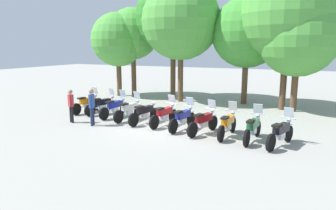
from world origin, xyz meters
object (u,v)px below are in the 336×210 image
Objects in this scene: tree_1 at (133,34)px; tree_2 at (173,16)px; tree_0 at (118,40)px; tree_4 at (247,33)px; tree_3 at (181,21)px; motorcycle_3 at (129,110)px; motorcycle_4 at (145,113)px; motorcycle_1 at (103,105)px; motorcycle_6 at (183,118)px; motorcycle_8 at (228,124)px; person_1 at (71,104)px; motorcycle_9 at (253,128)px; person_0 at (92,104)px; motorcycle_7 at (204,121)px; tree_6 at (298,37)px; motorcycle_5 at (165,115)px; motorcycle_2 at (115,107)px; motorcycle_0 at (87,103)px; motorcycle_10 at (281,132)px; tree_5 at (288,15)px.

tree_2 is (3.28, -0.10, 1.10)m from tree_1.
tree_4 is at bearing 3.31° from tree_0.
tree_2 is 1.05× the size of tree_3.
motorcycle_3 reaches higher than motorcycle_4.
motorcycle_1 is 7.38m from tree_0.
motorcycle_4 is 0.99× the size of motorcycle_6.
motorcycle_4 is at bearing -76.44° from tree_2.
person_1 is at bearing 100.36° from motorcycle_8.
motorcycle_4 is 0.34× the size of tree_1.
tree_2 is at bearing -167.79° from person_1.
motorcycle_9 is (3.10, -0.41, 0.00)m from motorcycle_6.
motorcycle_3 is 2.01m from person_0.
motorcycle_6 is at bearing -66.52° from tree_3.
tree_3 reaches higher than motorcycle_1.
motorcycle_7 and motorcycle_8 have the same top height.
motorcycle_4 is 2.49m from person_0.
tree_4 is 3.25m from tree_6.
motorcycle_5 is 0.33× the size of tree_4.
person_0 is 0.21× the size of tree_2.
tree_3 reaches higher than motorcycle_8.
motorcycle_4 is at bearing 91.04° from motorcycle_6.
motorcycle_2 is at bearing -66.56° from tree_1.
motorcycle_10 is (10.35, -1.76, 0.00)m from motorcycle_0.
motorcycle_3 is 5.22m from motorcycle_8.
motorcycle_0 is at bearing 98.55° from motorcycle_10.
motorcycle_7 is 0.27× the size of tree_5.
motorcycle_1 is at bearing -162.44° from person_1.
motorcycle_1 is 8.33m from tree_2.
tree_0 is (-11.04, 7.34, 3.61)m from motorcycle_9.
tree_2 reaches higher than motorcycle_10.
tree_0 reaches higher than motorcycle_7.
tree_1 is 8.31m from tree_4.
tree_6 is (4.22, 6.26, 3.64)m from motorcycle_6.
tree_1 is at bearing -146.46° from person_1.
motorcycle_2 is at bearing 86.45° from motorcycle_4.
motorcycle_7 is at bearing -38.51° from tree_0.
tree_6 reaches higher than motorcycle_6.
motorcycle_10 is (2.08, -0.41, 0.00)m from motorcycle_8.
tree_3 is at bearing -25.62° from motorcycle_0.
motorcycle_8 is 0.28× the size of tree_3.
motorcycle_3 is 0.33× the size of tree_4.
motorcycle_10 is 14.54m from tree_1.
tree_2 is at bearing 47.26° from motorcycle_7.
tree_1 is 1.01× the size of tree_6.
motorcycle_10 is 12.53m from tree_2.
tree_2 is at bearing 13.79° from motorcycle_3.
motorcycle_10 is 0.26× the size of tree_5.
tree_0 is (-10.01, 7.16, 3.61)m from motorcycle_8.
motorcycle_9 is 1.26× the size of person_0.
motorcycle_5 is at bearing -131.30° from tree_6.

